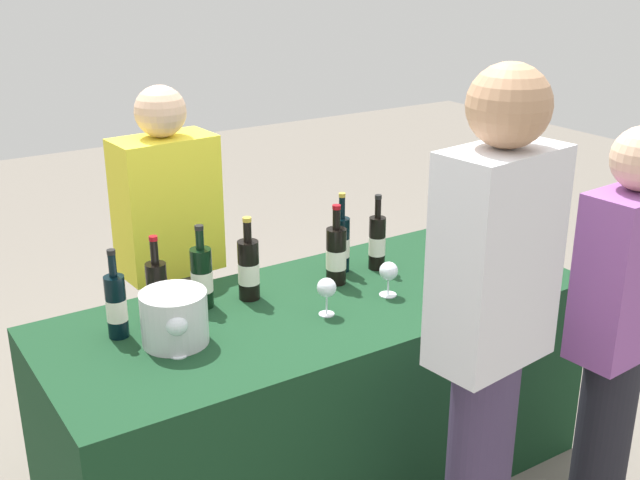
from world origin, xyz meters
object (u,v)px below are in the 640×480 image
object	(u,v)px
guest_1	(619,330)
wine_glass_1	(327,289)
wine_bottle_3	(249,269)
wine_bottle_0	(116,306)
wine_bottle_4	(336,255)
wine_glass_3	(491,254)
wine_bottle_2	(202,277)
wine_glass_2	(389,273)
wine_bottle_1	(157,289)
wine_bottle_7	(451,224)
wine_glass_0	(177,326)
ice_bucket	(174,317)
guest_0	(490,328)
wine_bottle_6	(377,242)
wine_bottle_5	(342,243)
server_pouring	(171,256)

from	to	relation	value
guest_1	wine_glass_1	bearing A→B (deg)	130.08
wine_bottle_3	wine_bottle_0	bearing A→B (deg)	-176.42
wine_bottle_4	wine_glass_3	distance (m)	0.61
wine_bottle_2	wine_glass_2	xyz separation A→B (m)	(0.63, -0.29, -0.02)
wine_bottle_1	wine_bottle_3	world-z (taller)	wine_bottle_3
wine_bottle_7	wine_glass_1	bearing A→B (deg)	-162.28
wine_bottle_1	wine_bottle_2	bearing A→B (deg)	-1.56
wine_bottle_2	wine_glass_2	world-z (taller)	wine_bottle_2
guest_1	wine_bottle_0	bearing A→B (deg)	140.98
wine_bottle_0	wine_glass_0	size ratio (longest dim) A/B	2.12
wine_glass_1	wine_glass_2	world-z (taller)	wine_glass_1
wine_bottle_3	wine_glass_3	bearing A→B (deg)	-21.60
wine_bottle_2	ice_bucket	bearing A→B (deg)	-134.07
wine_glass_1	guest_0	bearing A→B (deg)	-76.20
wine_bottle_1	wine_glass_3	bearing A→B (deg)	-17.32
wine_bottle_6	wine_glass_1	world-z (taller)	wine_bottle_6
wine_bottle_7	wine_glass_0	distance (m)	1.41
wine_bottle_0	guest_0	xyz separation A→B (m)	(0.85, -0.89, 0.06)
wine_bottle_4	wine_bottle_5	distance (m)	0.13
wine_glass_2	wine_bottle_5	bearing A→B (deg)	92.16
wine_bottle_3	wine_glass_3	distance (m)	0.96
wine_glass_1	ice_bucket	xyz separation A→B (m)	(-0.54, 0.10, -0.01)
server_pouring	ice_bucket	bearing A→B (deg)	64.78
wine_bottle_0	wine_bottle_5	world-z (taller)	wine_bottle_5
wine_bottle_5	wine_glass_1	distance (m)	0.42
wine_glass_3	wine_bottle_6	bearing A→B (deg)	133.57
wine_glass_0	ice_bucket	world-z (taller)	ice_bucket
wine_bottle_4	wine_bottle_5	size ratio (longest dim) A/B	0.97
wine_bottle_0	wine_bottle_5	bearing A→B (deg)	3.99
wine_bottle_0	wine_glass_3	bearing A→B (deg)	-12.80
wine_bottle_4	wine_glass_0	distance (m)	0.79
ice_bucket	wine_bottle_7	bearing A→B (deg)	6.71
wine_bottle_1	wine_glass_2	size ratio (longest dim) A/B	2.28
ice_bucket	server_pouring	bearing A→B (deg)	68.37
wine_bottle_3	wine_bottle_5	bearing A→B (deg)	4.47
wine_bottle_6	guest_1	bearing A→B (deg)	-73.45
wine_bottle_7	wine_glass_2	size ratio (longest dim) A/B	2.34
wine_bottle_7	wine_glass_1	size ratio (longest dim) A/B	2.24
guest_1	wine_bottle_4	bearing A→B (deg)	114.33
wine_bottle_0	wine_bottle_3	distance (m)	0.52
wine_bottle_2	guest_0	bearing A→B (deg)	-62.21
wine_bottle_1	wine_bottle_6	size ratio (longest dim) A/B	0.98
server_pouring	wine_bottle_0	bearing A→B (deg)	48.48
wine_bottle_5	wine_bottle_7	xyz separation A→B (m)	(0.54, -0.05, -0.00)
wine_bottle_4	guest_1	size ratio (longest dim) A/B	0.21
wine_bottle_1	wine_glass_3	world-z (taller)	wine_bottle_1
wine_glass_0	wine_glass_1	size ratio (longest dim) A/B	1.05
wine_bottle_0	wine_bottle_7	bearing A→B (deg)	0.68
wine_glass_0	guest_1	distance (m)	1.46
wine_glass_0	wine_bottle_5	bearing A→B (deg)	19.72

